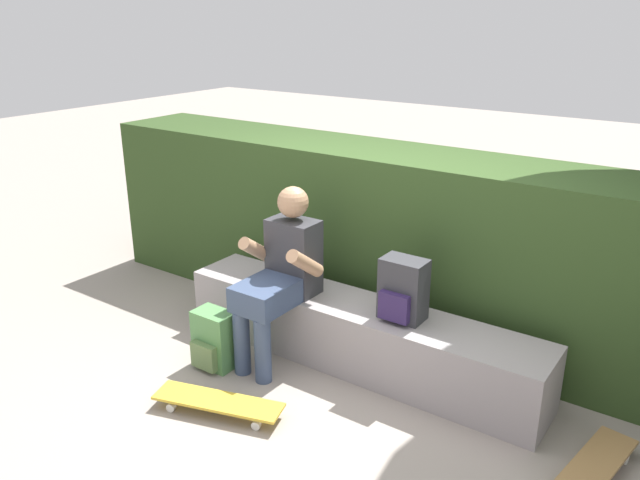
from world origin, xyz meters
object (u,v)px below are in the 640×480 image
Objects in this scene: bench_main at (357,334)px; backpack_on_bench at (403,290)px; person_skater at (281,271)px; skateboard_beside_bench at (591,471)px; skateboard_near_person at (218,402)px; backpack_on_ground at (214,340)px.

backpack_on_bench is (0.33, -0.01, 0.42)m from bench_main.
person_skater is 0.83m from backpack_on_bench.
backpack_on_bench is at bearing 166.77° from skateboard_beside_bench.
bench_main is at bearing 24.29° from person_skater.
backpack_on_ground reaches higher than skateboard_near_person.
skateboard_beside_bench is at bearing -10.88° from bench_main.
bench_main reaches higher than skateboard_near_person.
skateboard_beside_bench is at bearing -2.57° from person_skater.
backpack_on_bench reaches higher than bench_main.
backpack_on_bench is 1.00× the size of backpack_on_ground.
skateboard_near_person is 1.32m from backpack_on_bench.
backpack_on_ground is (-0.78, -0.57, -0.03)m from bench_main.
backpack_on_ground is (-0.39, 0.39, 0.12)m from skateboard_near_person.
skateboard_near_person is 2.06× the size of backpack_on_bench.
skateboard_near_person is 1.00× the size of skateboard_beside_bench.
skateboard_near_person is at bearing -126.96° from backpack_on_bench.
skateboard_near_person is 2.09m from skateboard_beside_bench.
skateboard_near_person is 2.06× the size of backpack_on_ground.
person_skater is 1.46× the size of skateboard_near_person.
backpack_on_ground is at bearing -173.64° from skateboard_beside_bench.
person_skater is 0.94m from skateboard_near_person.
skateboard_near_person and skateboard_beside_bench have the same top height.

